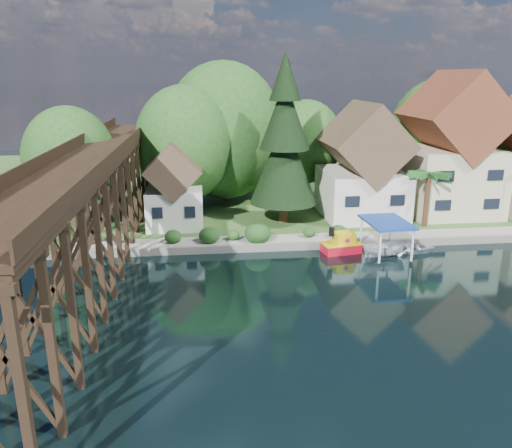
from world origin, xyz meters
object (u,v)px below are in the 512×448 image
object	(u,v)px
conifer	(284,143)
house_center	(450,154)
tugboat	(342,244)
boat_canopy	(385,241)
house_left	(363,169)
shed	(174,190)
trestle_bridge	(96,200)
boat_white_a	(411,247)
palm_tree	(429,176)

from	to	relation	value
conifer	house_center	bearing A→B (deg)	6.24
house_center	tugboat	xyz separation A→B (m)	(-13.35, -9.48, -5.74)
conifer	boat_canopy	size ratio (longest dim) A/B	3.28
house_left	house_center	size ratio (longest dim) A/B	0.79
shed	trestle_bridge	bearing A→B (deg)	-118.19
trestle_bridge	tugboat	bearing A→B (deg)	5.65
trestle_bridge	house_left	size ratio (longest dim) A/B	4.01
trestle_bridge	boat_white_a	distance (m)	24.87
boat_canopy	tugboat	bearing A→B (deg)	157.21
shed	boat_canopy	xyz separation A→B (m)	(16.79, -8.80, -2.56)
conifer	shed	bearing A→B (deg)	-179.15
palm_tree	boat_canopy	distance (m)	9.36
trestle_bridge	conifer	distance (m)	17.99
tugboat	boat_canopy	size ratio (longest dim) A/B	0.71
boat_canopy	trestle_bridge	bearing A→B (deg)	-178.62
trestle_bridge	house_center	world-z (taller)	house_center
house_center	shed	world-z (taller)	house_center
trestle_bridge	tugboat	size ratio (longest dim) A/B	13.18
trestle_bridge	house_left	world-z (taller)	house_left
house_left	boat_white_a	xyz separation A→B (m)	(1.33, -9.40, -4.73)
house_center	boat_white_a	size ratio (longest dim) A/B	3.55
conifer	palm_tree	bearing A→B (deg)	-12.83
trestle_bridge	house_center	bearing A→B (deg)	19.49
palm_tree	boat_white_a	xyz separation A→B (m)	(-3.42, -5.16, -4.76)
boat_white_a	house_center	bearing A→B (deg)	-29.78
shed	boat_canopy	world-z (taller)	shed
palm_tree	conifer	bearing A→B (deg)	167.17
house_left	boat_canopy	xyz separation A→B (m)	(-1.21, -10.30, -3.87)
house_left	palm_tree	world-z (taller)	house_left
house_center	shed	xyz separation A→B (m)	(-27.00, -2.00, -2.59)
shed	conifer	xyz separation A→B (m)	(10.07, 0.15, 4.12)
house_center	trestle_bridge	bearing A→B (deg)	-160.51
shed	conifer	world-z (taller)	conifer
palm_tree	boat_canopy	world-z (taller)	palm_tree
conifer	boat_canopy	bearing A→B (deg)	-53.09
tugboat	boat_white_a	size ratio (longest dim) A/B	0.86
trestle_bridge	boat_canopy	world-z (taller)	trestle_bridge
boat_white_a	boat_canopy	bearing A→B (deg)	117.58
shed	tugboat	distance (m)	15.88
conifer	tugboat	xyz separation A→B (m)	(3.58, -7.63, -7.27)
shed	palm_tree	xyz separation A→B (m)	(22.75, -2.74, 1.34)
house_center	palm_tree	world-z (taller)	house_center
house_left	boat_canopy	distance (m)	11.07
house_left	tugboat	xyz separation A→B (m)	(-4.35, -8.98, -4.46)
conifer	tugboat	distance (m)	11.13
boat_canopy	conifer	bearing A→B (deg)	126.91
trestle_bridge	tugboat	world-z (taller)	trestle_bridge
house_center	palm_tree	size ratio (longest dim) A/B	2.60
tugboat	boat_canopy	distance (m)	3.46
boat_canopy	house_center	bearing A→B (deg)	46.62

